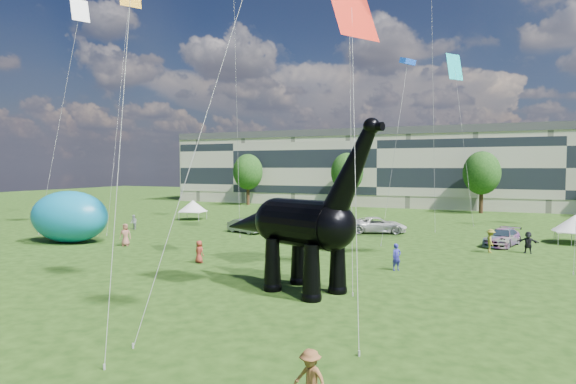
% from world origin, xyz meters
% --- Properties ---
extents(ground, '(220.00, 220.00, 0.00)m').
position_xyz_m(ground, '(0.00, 0.00, 0.00)').
color(ground, '#16330C').
rests_on(ground, ground).
extents(terrace_row, '(78.00, 11.00, 12.00)m').
position_xyz_m(terrace_row, '(-8.00, 62.00, 6.00)').
color(terrace_row, beige).
rests_on(terrace_row, ground).
extents(tree_far_left, '(5.20, 5.20, 9.44)m').
position_xyz_m(tree_far_left, '(-30.00, 53.00, 6.29)').
color(tree_far_left, '#382314').
rests_on(tree_far_left, ground).
extents(tree_mid_left, '(5.20, 5.20, 9.44)m').
position_xyz_m(tree_mid_left, '(-12.00, 53.00, 6.29)').
color(tree_mid_left, '#382314').
rests_on(tree_mid_left, ground).
extents(tree_mid_right, '(5.20, 5.20, 9.44)m').
position_xyz_m(tree_mid_right, '(8.00, 53.00, 6.29)').
color(tree_mid_right, '#382314').
rests_on(tree_mid_right, ground).
extents(dinosaur_sculpture, '(11.19, 5.59, 9.31)m').
position_xyz_m(dinosaur_sculpture, '(0.36, 2.56, 3.52)').
color(dinosaur_sculpture, black).
rests_on(dinosaur_sculpture, ground).
extents(car_silver, '(3.45, 5.13, 1.62)m').
position_xyz_m(car_silver, '(-7.88, 22.34, 0.81)').
color(car_silver, '#ADACB1').
rests_on(car_silver, ground).
extents(car_grey, '(4.44, 2.76, 1.38)m').
position_xyz_m(car_grey, '(-13.13, 21.31, 0.69)').
color(car_grey, gray).
rests_on(car_grey, ground).
extents(car_white, '(6.27, 4.37, 1.59)m').
position_xyz_m(car_white, '(-0.85, 26.66, 0.80)').
color(car_white, silver).
rests_on(car_white, ground).
extents(car_dark, '(3.37, 5.39, 1.46)m').
position_xyz_m(car_dark, '(10.63, 22.91, 0.73)').
color(car_dark, '#595960').
rests_on(car_dark, ground).
extents(gazebo_near, '(3.76, 3.76, 2.53)m').
position_xyz_m(gazebo_near, '(16.39, 26.66, 1.78)').
color(gazebo_near, white).
rests_on(gazebo_near, ground).
extents(gazebo_left, '(4.18, 4.18, 2.47)m').
position_xyz_m(gazebo_left, '(-25.04, 29.27, 1.74)').
color(gazebo_left, white).
rests_on(gazebo_left, ground).
extents(inflatable_teal, '(7.86, 5.52, 4.57)m').
position_xyz_m(inflatable_teal, '(-24.36, 9.63, 2.28)').
color(inflatable_teal, '#0D7AA6').
rests_on(inflatable_teal, ground).
extents(visitors, '(51.41, 43.03, 1.89)m').
position_xyz_m(visitors, '(-0.47, 14.68, 0.86)').
color(visitors, olive).
rests_on(visitors, ground).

